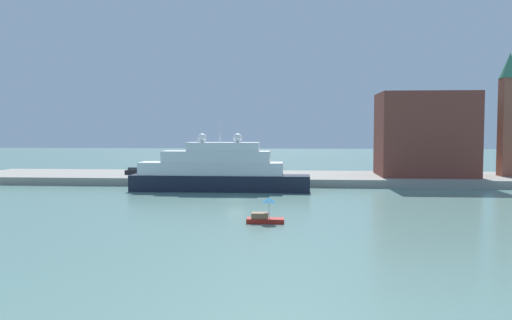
# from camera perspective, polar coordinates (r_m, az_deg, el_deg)

# --- Properties ---
(ground) EXTENTS (400.00, 400.00, 0.00)m
(ground) POSITION_cam_1_polar(r_m,az_deg,el_deg) (78.12, -2.14, -4.24)
(ground) COLOR slate
(quay_dock) EXTENTS (110.00, 20.26, 1.43)m
(quay_dock) POSITION_cam_1_polar(r_m,az_deg,el_deg) (103.87, -0.46, -1.94)
(quay_dock) COLOR gray
(quay_dock) RESTS_ON ground
(large_yacht) EXTENTS (29.86, 4.90, 11.40)m
(large_yacht) POSITION_cam_1_polar(r_m,az_deg,el_deg) (88.03, -4.23, -1.25)
(large_yacht) COLOR black
(large_yacht) RESTS_ON ground
(small_motorboat) EXTENTS (4.11, 1.68, 2.84)m
(small_motorboat) POSITION_cam_1_polar(r_m,az_deg,el_deg) (58.33, 0.98, -5.95)
(small_motorboat) COLOR #B22319
(small_motorboat) RESTS_ON ground
(harbor_building) EXTENTS (17.52, 12.65, 15.81)m
(harbor_building) POSITION_cam_1_polar(r_m,az_deg,el_deg) (105.46, 17.83, 2.66)
(harbor_building) COLOR brown
(harbor_building) RESTS_ON quay_dock
(bell_tower) EXTENTS (3.98, 3.98, 23.16)m
(bell_tower) POSITION_cam_1_polar(r_m,az_deg,el_deg) (110.30, 25.70, 5.02)
(bell_tower) COLOR #93513D
(bell_tower) RESTS_ON quay_dock
(parked_car) EXTENTS (4.14, 1.82, 1.39)m
(parked_car) POSITION_cam_1_polar(r_m,az_deg,el_deg) (106.09, -12.86, -1.20)
(parked_car) COLOR black
(parked_car) RESTS_ON quay_dock
(person_figure) EXTENTS (0.36, 0.36, 1.61)m
(person_figure) POSITION_cam_1_polar(r_m,az_deg,el_deg) (104.96, -11.09, -1.16)
(person_figure) COLOR #4C4C4C
(person_figure) RESTS_ON quay_dock
(mooring_bollard) EXTENTS (0.44, 0.44, 0.75)m
(mooring_bollard) POSITION_cam_1_polar(r_m,az_deg,el_deg) (95.09, 1.26, -1.78)
(mooring_bollard) COLOR black
(mooring_bollard) RESTS_ON quay_dock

